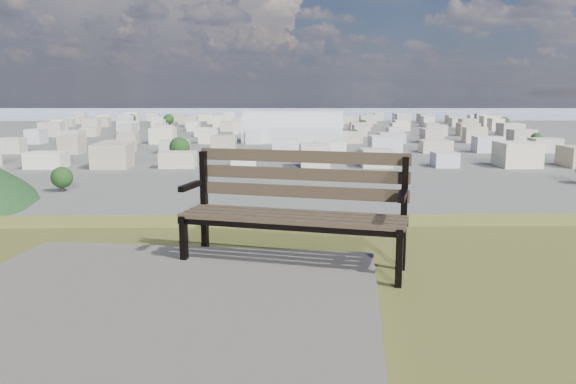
{
  "coord_description": "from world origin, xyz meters",
  "views": [
    {
      "loc": [
        -1.26,
        -1.95,
        26.44
      ],
      "look_at": [
        -1.14,
        4.51,
        25.3
      ],
      "focal_mm": 35.0,
      "sensor_mm": 36.0,
      "label": 1
    }
  ],
  "objects": [
    {
      "name": "far_hills",
      "position": [
        -60.92,
        1402.93,
        25.47
      ],
      "size": [
        2050.0,
        340.0,
        60.0
      ],
      "color": "#888EA9",
      "rests_on": "ground"
    },
    {
      "name": "park_bench",
      "position": [
        -1.11,
        2.61,
        25.54
      ],
      "size": [
        1.92,
        1.07,
        0.96
      ],
      "rotation": [
        0.0,
        0.0,
        -0.28
      ],
      "color": "#423726",
      "rests_on": "hilltop_mesa"
    },
    {
      "name": "arena",
      "position": [
        7.39,
        305.76,
        5.37
      ],
      "size": [
        56.2,
        28.83,
        22.77
      ],
      "rotation": [
        0.0,
        0.0,
        -0.12
      ],
      "color": "silver",
      "rests_on": "ground"
    },
    {
      "name": "city_blocks",
      "position": [
        0.0,
        394.44,
        3.5
      ],
      "size": [
        395.0,
        361.0,
        7.0
      ],
      "color": "beige",
      "rests_on": "ground"
    },
    {
      "name": "bay_water",
      "position": [
        0.0,
        900.0,
        0.0
      ],
      "size": [
        2400.0,
        700.0,
        0.12
      ],
      "primitive_type": "cube",
      "color": "#98AEC2",
      "rests_on": "ground"
    },
    {
      "name": "gravel_patch",
      "position": [
        -2.22,
        0.81,
        25.04
      ],
      "size": [
        3.56,
        4.66,
        0.09
      ],
      "primitive_type": "cube",
      "rotation": [
        0.0,
        0.0,
        -0.14
      ],
      "color": "#625E55",
      "rests_on": "hilltop_mesa"
    },
    {
      "name": "city_trees",
      "position": [
        -26.39,
        319.0,
        4.83
      ],
      "size": [
        406.52,
        387.2,
        9.98
      ],
      "color": "#36251B",
      "rests_on": "ground"
    }
  ]
}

